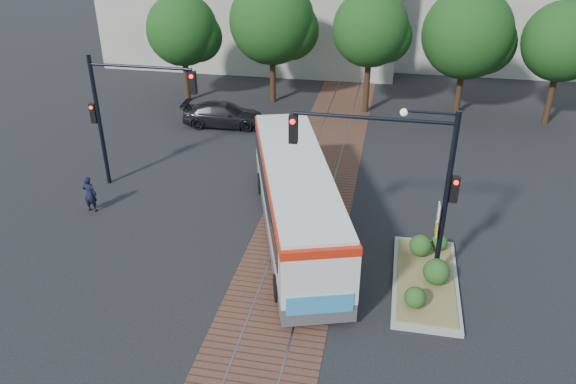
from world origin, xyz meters
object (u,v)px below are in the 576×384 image
(signal_pole_left, at_px, (121,105))
(officer, at_px, (90,194))
(signal_pole_main, at_px, (410,170))
(city_bus, at_px, (296,195))
(parked_car, at_px, (224,114))
(traffic_island, at_px, (427,274))

(signal_pole_left, distance_m, officer, 4.04)
(signal_pole_main, bearing_deg, city_bus, 151.72)
(city_bus, xyz_separation_m, signal_pole_left, (-8.19, 2.63, 2.18))
(signal_pole_left, xyz_separation_m, parked_car, (2.01, 8.06, -3.18))
(city_bus, height_order, parked_car, city_bus)
(officer, bearing_deg, traffic_island, 170.88)
(traffic_island, distance_m, officer, 14.00)
(city_bus, relative_size, signal_pole_main, 1.90)
(signal_pole_main, relative_size, parked_car, 1.27)
(city_bus, height_order, traffic_island, city_bus)
(traffic_island, height_order, parked_car, parked_car)
(traffic_island, xyz_separation_m, signal_pole_left, (-13.19, 4.89, 3.54))
(city_bus, relative_size, traffic_island, 2.20)
(traffic_island, distance_m, signal_pole_left, 14.50)
(city_bus, xyz_separation_m, signal_pole_main, (4.04, -2.17, 2.48))
(traffic_island, distance_m, parked_car, 17.12)
(city_bus, distance_m, parked_car, 12.39)
(signal_pole_left, bearing_deg, city_bus, -17.81)
(city_bus, bearing_deg, signal_pole_main, -45.95)
(signal_pole_left, bearing_deg, officer, -103.28)
(signal_pole_main, distance_m, parked_car, 16.80)
(city_bus, bearing_deg, officer, 161.90)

